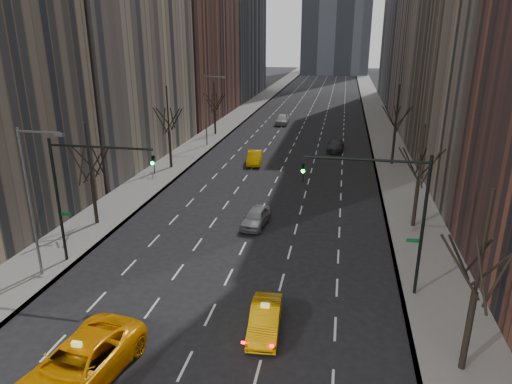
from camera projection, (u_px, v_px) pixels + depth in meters
The scene contains 18 objects.
sidewalk_left at pixel (241, 114), 83.68m from camera, with size 4.50×320.00×0.15m, color slate.
sidewalk_right at pixel (378, 119), 79.35m from camera, with size 4.50×320.00×0.15m, color slate.
tree_lw_b at pixel (92, 179), 34.17m from camera, with size 3.36×3.50×7.82m.
tree_lw_c at pixel (169, 132), 48.92m from camera, with size 3.36×3.50×8.74m.
tree_lw_d at pixel (215, 111), 65.79m from camera, with size 3.36×3.50×7.36m.
tree_rw_a at pixel (475, 293), 18.74m from camera, with size 3.36×3.50×8.28m.
tree_rw_b at pixel (418, 181), 33.64m from camera, with size 3.36×3.50×7.82m.
tree_rw_c at pixel (395, 129), 50.25m from camera, with size 3.36×3.50×8.74m.
traffic_mast_left at pixel (80, 183), 27.51m from camera, with size 6.69×0.39×8.00m.
traffic_mast_right at pixel (392, 202), 24.29m from camera, with size 6.69×0.39×8.00m.
streetlight_near at pixel (33, 189), 25.92m from camera, with size 2.83×0.22×9.00m.
streetlight_far at pixel (208, 103), 58.41m from camera, with size 2.83×0.22×9.00m.
taxi_suv at pixel (79, 365), 19.01m from camera, with size 3.01×6.54×1.82m, color #FF9E05.
taxi_sedan at pixel (265, 319), 22.44m from camera, with size 1.44×4.13×1.36m, color #FEAB05.
silver_sedan_ahead at pixel (256, 217), 34.95m from camera, with size 1.62×4.03×1.37m, color gray.
far_taxi at pixel (255, 158), 51.70m from camera, with size 1.54×4.43×1.46m, color #FEB005.
far_suv_grey at pixel (336, 145), 57.67m from camera, with size 2.05×5.03×1.46m, color #303136.
far_car_white at pixel (282, 119), 74.42m from camera, with size 1.94×4.82×1.64m, color #B8B8B8.
Camera 1 is at (6.21, -11.74, 13.95)m, focal length 32.00 mm.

